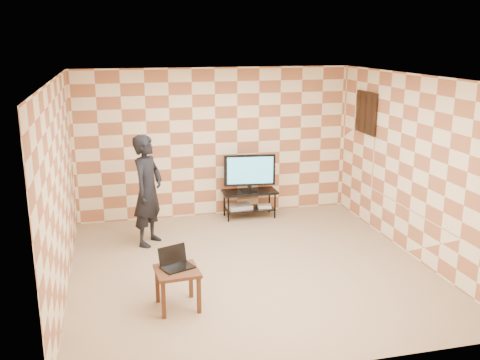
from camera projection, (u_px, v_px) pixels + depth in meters
name	position (u px, v px, depth m)	size (l,w,h in m)	color
floor	(250.00, 268.00, 7.69)	(5.00, 5.00, 0.00)	tan
wall_back	(215.00, 143.00, 9.69)	(5.00, 0.02, 2.70)	beige
wall_front	(318.00, 243.00, 4.99)	(5.00, 0.02, 2.70)	beige
wall_left	(60.00, 189.00, 6.77)	(0.02, 5.00, 2.70)	beige
wall_right	(413.00, 167.00, 7.91)	(0.02, 5.00, 2.70)	beige
ceiling	(251.00, 77.00, 6.99)	(5.00, 5.00, 0.02)	white
wall_art	(366.00, 113.00, 9.20)	(0.04, 0.72, 0.72)	black
tv_stand	(249.00, 198.00, 9.76)	(0.99, 0.44, 0.50)	black
tv	(250.00, 171.00, 9.62)	(0.93, 0.21, 0.68)	black
dvd_player	(239.00, 207.00, 9.77)	(0.43, 0.31, 0.07)	#B1B1B4
game_console	(264.00, 206.00, 9.83)	(0.24, 0.17, 0.05)	silver
side_table	(177.00, 276.00, 6.46)	(0.55, 0.55, 0.50)	#3D2011
laptop	(176.00, 263.00, 6.50)	(0.45, 0.40, 0.25)	black
person	(148.00, 190.00, 8.37)	(0.64, 0.42, 1.77)	black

